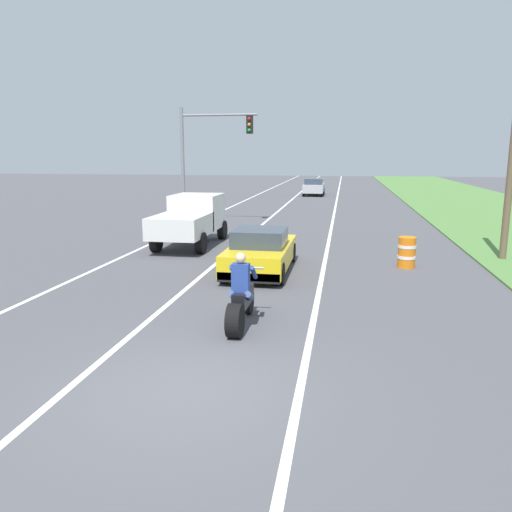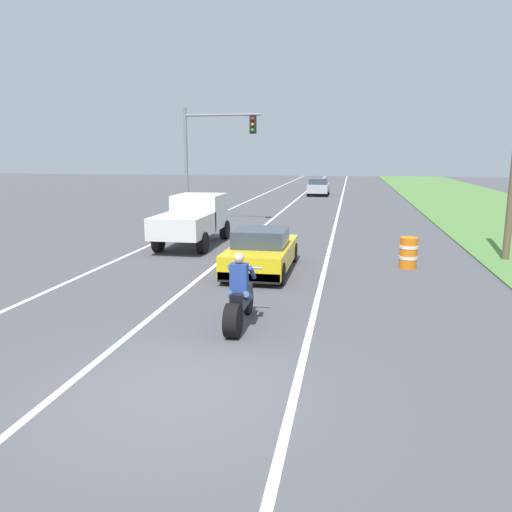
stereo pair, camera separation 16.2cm
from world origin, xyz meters
TOP-DOWN VIEW (x-y plane):
  - ground_plane at (0.00, 0.00)m, footprint 160.00×160.00m
  - lane_stripe_left_solid at (-5.40, 20.00)m, footprint 0.14×120.00m
  - lane_stripe_right_solid at (1.80, 20.00)m, footprint 0.14×120.00m
  - lane_stripe_centre_dashed at (-1.80, 20.00)m, footprint 0.14×120.00m
  - motorcycle_with_rider at (0.31, 3.02)m, footprint 0.70×2.21m
  - sports_car_yellow at (-0.14, 8.22)m, footprint 1.84×4.30m
  - pickup_truck_left_lane_white at (-3.65, 12.32)m, footprint 2.02×4.80m
  - traffic_light_mast_near at (-4.89, 19.05)m, footprint 4.11×0.34m
  - construction_barrel_nearest at (4.44, 9.61)m, footprint 0.58×0.58m
  - distant_car_far_ahead at (-0.32, 38.48)m, footprint 1.80×4.00m

SIDE VIEW (x-z plane):
  - ground_plane at x=0.00m, z-range 0.00..0.00m
  - lane_stripe_left_solid at x=-5.40m, z-range 0.00..0.01m
  - lane_stripe_right_solid at x=1.80m, z-range 0.00..0.01m
  - lane_stripe_centre_dashed at x=-1.80m, z-range 0.00..0.01m
  - construction_barrel_nearest at x=4.44m, z-range 0.00..1.00m
  - motorcycle_with_rider at x=0.31m, z-range -0.22..1.40m
  - sports_car_yellow at x=-0.14m, z-range -0.05..1.31m
  - distant_car_far_ahead at x=-0.32m, z-range 0.02..1.52m
  - pickup_truck_left_lane_white at x=-3.65m, z-range 0.12..2.10m
  - traffic_light_mast_near at x=-4.89m, z-range 0.96..6.96m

